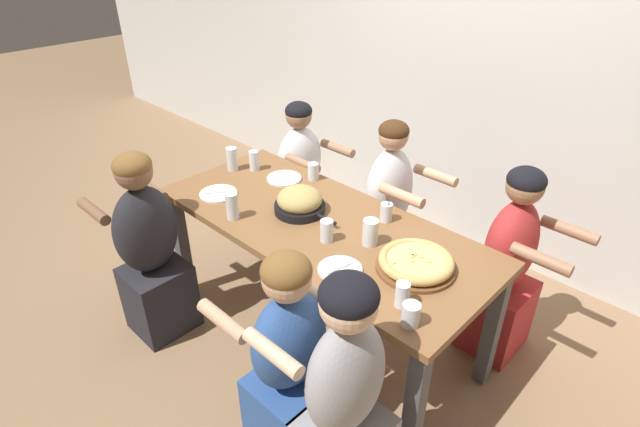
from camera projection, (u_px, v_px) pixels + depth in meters
name	position (u px, v px, depth m)	size (l,w,h in m)	color
ground_plane	(320.00, 330.00, 3.02)	(18.00, 18.00, 0.00)	#896B4C
restaurant_back_panel	(486.00, 19.00, 3.13)	(10.00, 0.06, 3.20)	silver
dining_table	(320.00, 237.00, 2.67)	(1.88, 0.81, 0.77)	brown
pizza_board_main	(416.00, 263.00, 2.26)	(0.36, 0.36, 0.07)	brown
skillet_bowl	(300.00, 202.00, 2.69)	(0.40, 0.28, 0.14)	black
empty_plate_a	(284.00, 178.00, 3.04)	(0.21, 0.21, 0.02)	white
empty_plate_b	(218.00, 194.00, 2.87)	(0.22, 0.22, 0.02)	white
empty_plate_c	(340.00, 269.00, 2.26)	(0.20, 0.20, 0.02)	white
cocktail_glass_blue	(386.00, 213.00, 2.61)	(0.07, 0.07, 0.13)	silver
drinking_glass_a	(313.00, 173.00, 3.02)	(0.07, 0.07, 0.10)	silver
drinking_glass_b	(370.00, 233.00, 2.42)	(0.08, 0.08, 0.13)	silver
drinking_glass_c	(402.00, 295.00, 2.04)	(0.06, 0.06, 0.11)	silver
drinking_glass_d	(232.00, 159.00, 3.12)	(0.07, 0.07, 0.15)	silver
drinking_glass_e	(254.00, 162.00, 3.13)	(0.06, 0.06, 0.13)	silver
drinking_glass_f	(232.00, 207.00, 2.62)	(0.07, 0.07, 0.15)	silver
drinking_glass_g	(411.00, 316.00, 1.94)	(0.07, 0.07, 0.10)	silver
drinking_glass_h	(327.00, 232.00, 2.45)	(0.07, 0.07, 0.11)	silver
diner_far_left	(301.00, 182.00, 3.63)	(0.51, 0.40, 1.09)	silver
diner_near_right	(344.00, 404.00, 1.93)	(0.51, 0.40, 1.16)	#99999E
diner_near_midright	(290.00, 367.00, 2.13)	(0.51, 0.40, 1.09)	#2D5193
diner_far_right	(506.00, 272.00, 2.68)	(0.51, 0.40, 1.13)	#B22D2D
diner_near_left	(151.00, 254.00, 2.80)	(0.51, 0.40, 1.15)	#232328
diner_far_center	(387.00, 217.00, 3.14)	(0.51, 0.40, 1.16)	silver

